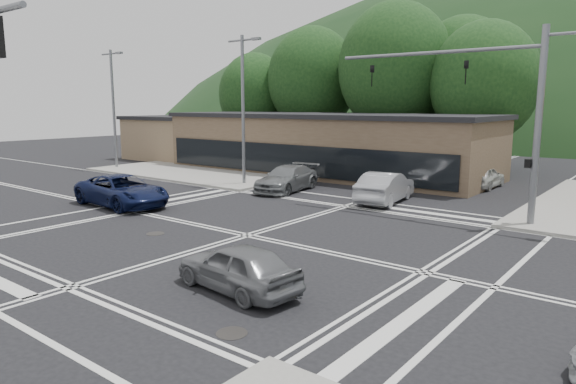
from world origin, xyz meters
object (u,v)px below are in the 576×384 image
Objects in this scene: car_grey_center at (238,267)px; car_northbound at (287,178)px; car_blue_west at (122,191)px; car_queue_a at (385,187)px; car_queue_b at (483,177)px.

car_northbound reaches higher than car_grey_center.
car_blue_west is at bearing -121.50° from car_northbound.
car_queue_b is at bearing -116.09° from car_queue_a.
car_queue_a is at bearing -5.08° from car_northbound.
car_queue_b is at bearing -33.33° from car_blue_west.
car_blue_west is 13.55m from car_grey_center.
car_northbound is (-8.62, -8.09, 0.05)m from car_queue_b.
car_northbound is (-6.12, -0.32, -0.06)m from car_queue_a.
car_queue_b is 11.82m from car_northbound.
car_queue_b is (-0.30, 21.59, 0.02)m from car_grey_center.
car_blue_west is at bearing -105.20° from car_grey_center.
car_blue_west is at bearing 33.74° from car_queue_a.
car_grey_center is 21.59m from car_queue_b.
car_queue_b is (2.50, 7.77, -0.11)m from car_queue_a.
car_blue_west is 1.09× the size of car_northbound.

